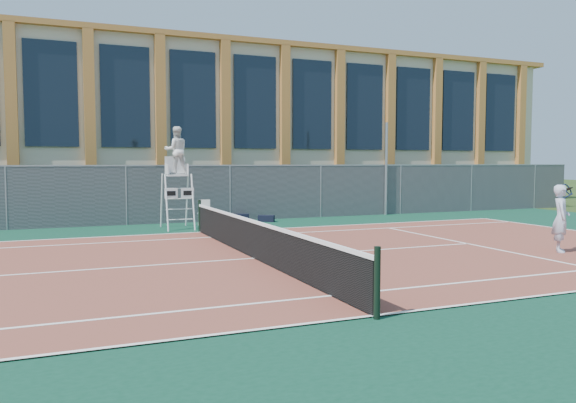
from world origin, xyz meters
name	(u,v)px	position (x,y,z in m)	size (l,w,h in m)	color
ground	(255,260)	(0.00, 0.00, 0.00)	(120.00, 120.00, 0.00)	#233814
apron	(242,253)	(0.00, 1.00, 0.01)	(36.00, 20.00, 0.01)	#0C3624
tennis_court	(255,259)	(0.00, 0.00, 0.02)	(23.77, 10.97, 0.02)	brown
tennis_net	(254,237)	(0.00, 0.00, 0.54)	(0.10, 11.30, 1.10)	black
fence	(180,195)	(0.00, 8.80, 1.10)	(40.00, 0.06, 2.20)	#595E60
hedge	(174,193)	(0.00, 10.00, 1.10)	(40.00, 1.40, 2.20)	black
building	(144,128)	(0.00, 17.95, 4.15)	(45.00, 10.60, 8.22)	beige
steel_pole	(386,169)	(9.16, 8.70, 2.05)	(0.12, 0.12, 4.10)	#9EA0A5
umpire_chair	(176,153)	(-0.47, 7.05, 2.66)	(1.02, 1.56, 3.64)	white
plastic_chair	(204,210)	(0.67, 7.73, 0.56)	(0.56, 0.56, 0.94)	silver
sports_bag_near	(240,218)	(2.31, 8.48, 0.16)	(0.68, 0.27, 0.29)	black
sports_bag_far	(266,219)	(3.20, 7.91, 0.14)	(0.63, 0.27, 0.25)	black
tennis_player	(561,218)	(7.62, -2.08, 0.91)	(1.02, 0.82, 1.75)	silver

